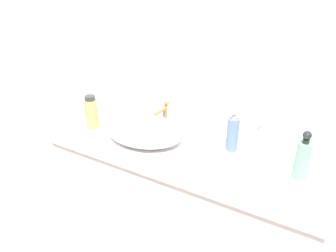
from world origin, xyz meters
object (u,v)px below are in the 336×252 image
Objects in this scene: perfume_bottle at (302,159)px; spray_can at (91,113)px; candle_jar at (211,143)px; sink_basin at (145,131)px; lotion_bottle at (259,142)px; soap_dispenser at (233,133)px.

spray_can is (-1.07, -0.08, -0.01)m from perfume_bottle.
candle_jar is at bearing 12.22° from spray_can.
perfume_bottle is 1.21× the size of spray_can.
spray_can is at bearing -175.85° from perfume_bottle.
lotion_bottle reaches higher than sink_basin.
candle_jar is (-0.10, -0.02, -0.07)m from soap_dispenser.
soap_dispenser is 1.17× the size of spray_can.
soap_dispenser is at bearing 12.12° from spray_can.
perfume_bottle reaches higher than sink_basin.
perfume_bottle reaches higher than lotion_bottle.
soap_dispenser is at bearing 16.32° from sink_basin.
perfume_bottle reaches higher than candle_jar.
soap_dispenser is 0.76m from spray_can.
spray_can is 0.66m from candle_jar.
perfume_bottle reaches higher than spray_can.
spray_can is (-0.87, -0.15, 0.01)m from lotion_bottle.
perfume_bottle is 0.44m from candle_jar.
sink_basin is 0.33m from spray_can.
lotion_bottle is 3.77× the size of candle_jar.
sink_basin is 0.34m from candle_jar.
candle_jar is at bearing -168.60° from soap_dispenser.
spray_can is (-0.74, -0.16, -0.00)m from soap_dispenser.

